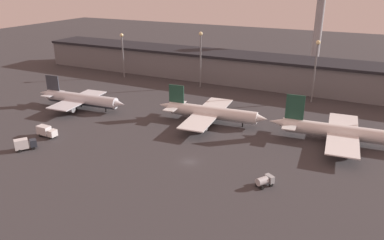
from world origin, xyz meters
The scene contains 12 objects.
ground centered at (0.00, 0.00, 0.00)m, with size 600.00×600.00×0.00m, color #383538.
terminal_building centered at (0.00, 87.94, 7.00)m, with size 256.97×21.19×13.90m.
airplane_0 centered at (-59.25, 22.33, 3.80)m, with size 40.36×26.83×12.27m.
airplane_1 centered at (-6.95, 30.95, 3.68)m, with size 41.07×35.76×12.56m.
airplane_2 centered at (39.04, 32.56, 3.73)m, with size 49.81×36.07×14.22m.
service_vehicle_1 centered at (22.73, -3.59, 1.55)m, with size 4.42×4.98×2.68m.
service_vehicle_2 centered at (-50.13, -4.53, 1.97)m, with size 7.15×2.83×3.55m.
service_vehicle_3 centered at (-48.25, -14.90, 2.00)m, with size 5.43×6.34×3.65m.
lamp_post_0 centered at (-73.19, 70.88, 14.53)m, with size 1.80×1.80×22.53m.
lamp_post_1 centered at (-29.40, 70.88, 16.42)m, with size 1.80×1.80×25.95m.
lamp_post_2 centered at (21.82, 70.88, 16.27)m, with size 1.80×1.80×25.67m.
control_tower centered at (12.97, 131.60, 28.87)m, with size 9.00×9.00×50.23m.
Camera 1 is at (42.20, -85.00, 49.26)m, focal length 35.00 mm.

